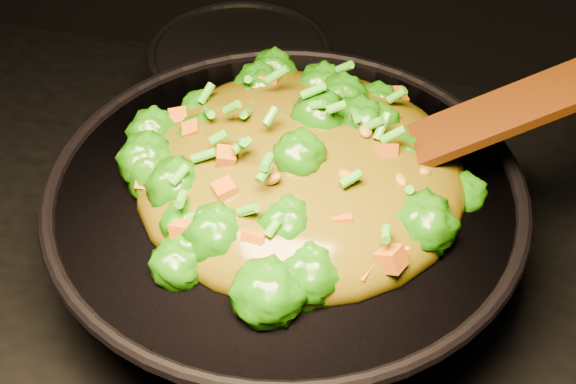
# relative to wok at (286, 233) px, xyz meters

# --- Properties ---
(wok) EXTENTS (0.51, 0.51, 0.12)m
(wok) POSITION_rel_wok_xyz_m (0.00, 0.00, 0.00)
(wok) COLOR black
(wok) RESTS_ON stovetop
(stir_fry) EXTENTS (0.33, 0.33, 0.10)m
(stir_fry) POSITION_rel_wok_xyz_m (0.01, 0.01, 0.11)
(stir_fry) COLOR #1C6507
(stir_fry) RESTS_ON wok
(spatula) EXTENTS (0.32, 0.17, 0.14)m
(spatula) POSITION_rel_wok_xyz_m (0.15, 0.06, 0.12)
(spatula) COLOR #391A05
(spatula) RESTS_ON wok
(back_pot) EXTENTS (0.22, 0.22, 0.11)m
(back_pot) POSITION_rel_wok_xyz_m (-0.10, 0.21, -0.00)
(back_pot) COLOR black
(back_pot) RESTS_ON stovetop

